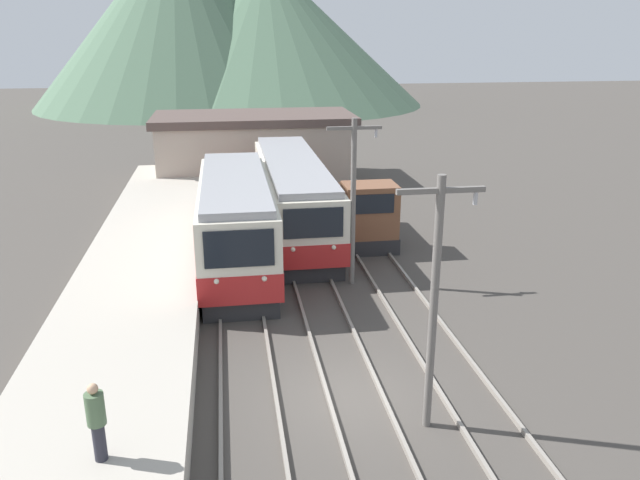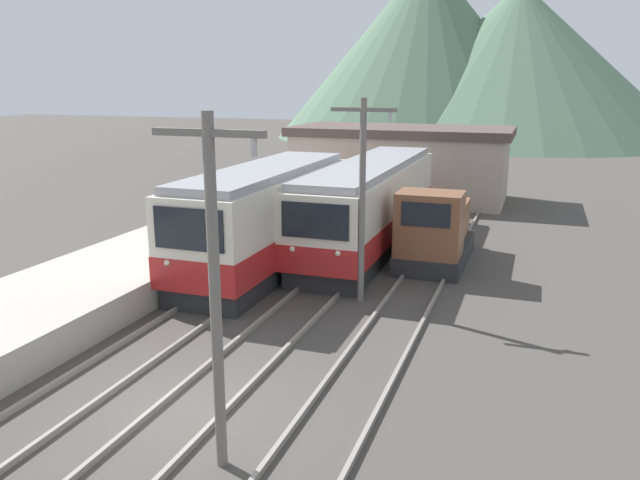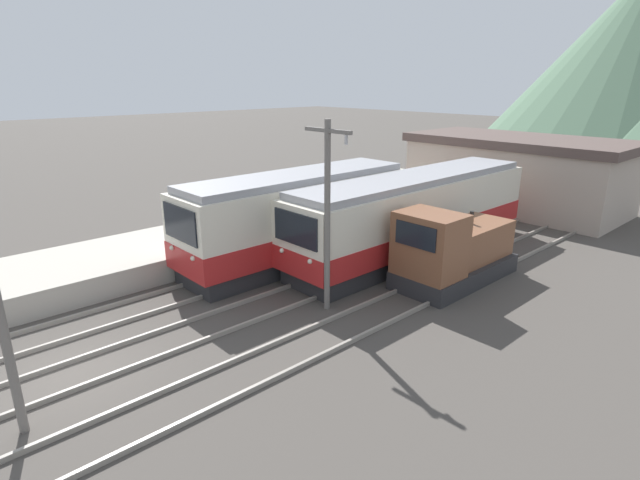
{
  "view_description": "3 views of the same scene",
  "coord_description": "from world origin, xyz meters",
  "px_view_note": "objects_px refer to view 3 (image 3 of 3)",
  "views": [
    {
      "loc": [
        -2.89,
        -14.1,
        9.25
      ],
      "look_at": [
        0.64,
        8.87,
        1.43
      ],
      "focal_mm": 35.0,
      "sensor_mm": 36.0,
      "label": 1
    },
    {
      "loc": [
        6.69,
        -10.34,
        6.73
      ],
      "look_at": [
        -0.11,
        9.02,
        1.54
      ],
      "focal_mm": 35.0,
      "sensor_mm": 36.0,
      "label": 2
    },
    {
      "loc": [
        12.96,
        -2.93,
        7.43
      ],
      "look_at": [
        0.32,
        8.69,
        1.91
      ],
      "focal_mm": 28.0,
      "sensor_mm": 36.0,
      "label": 3
    }
  ],
  "objects_px": {
    "catenary_mast_mid": "(327,210)",
    "shunting_locomotive": "(452,252)",
    "commuter_train_center": "(414,218)",
    "commuter_train_left": "(298,221)"
  },
  "relations": [
    {
      "from": "catenary_mast_mid",
      "to": "shunting_locomotive",
      "type": "bearing_deg",
      "value": 73.8
    },
    {
      "from": "commuter_train_left",
      "to": "commuter_train_center",
      "type": "xyz_separation_m",
      "value": [
        2.8,
        4.29,
        -0.09
      ]
    },
    {
      "from": "commuter_train_center",
      "to": "shunting_locomotive",
      "type": "bearing_deg",
      "value": -27.17
    },
    {
      "from": "commuter_train_left",
      "to": "commuter_train_center",
      "type": "height_order",
      "value": "commuter_train_left"
    },
    {
      "from": "commuter_train_center",
      "to": "shunting_locomotive",
      "type": "height_order",
      "value": "commuter_train_center"
    },
    {
      "from": "commuter_train_left",
      "to": "commuter_train_center",
      "type": "distance_m",
      "value": 5.13
    },
    {
      "from": "commuter_train_center",
      "to": "catenary_mast_mid",
      "type": "distance_m",
      "value": 7.08
    },
    {
      "from": "commuter_train_left",
      "to": "catenary_mast_mid",
      "type": "distance_m",
      "value": 5.21
    },
    {
      "from": "commuter_train_left",
      "to": "catenary_mast_mid",
      "type": "height_order",
      "value": "catenary_mast_mid"
    },
    {
      "from": "commuter_train_left",
      "to": "shunting_locomotive",
      "type": "distance_m",
      "value": 6.44
    }
  ]
}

